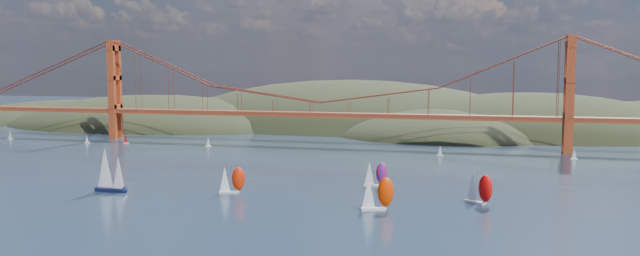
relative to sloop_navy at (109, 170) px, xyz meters
The scene contains 14 objects.
ground 57.64m from the sloop_navy, 50.77° to the right, with size 1200.00×1200.00×0.00m, color black.
headlands 248.40m from the sloop_navy, 70.87° to the left, with size 725.00×225.00×96.00m.
bridge 142.24m from the sloop_navy, 75.76° to the left, with size 552.00×12.00×55.00m.
sloop_navy is the anchor object (origin of this frame).
racer_0 40.17m from the sloop_navy, 10.09° to the left, with size 8.58×5.44×9.60m.
racer_1 88.43m from the sloop_navy, ahead, with size 9.58×5.92×10.72m.
racer_2 116.49m from the sloop_navy, ahead, with size 8.92×7.49×10.28m.
racer_rwb 87.47m from the sloop_navy, 19.94° to the left, with size 8.24×3.64×9.34m.
distant_boat_0 181.33m from the sloop_navy, 139.95° to the left, with size 3.00×2.00×4.70m.
distant_boat_1 139.10m from the sloop_navy, 127.72° to the left, with size 3.00×2.00×4.70m.
distant_boat_2 131.91m from the sloop_navy, 119.44° to the left, with size 3.00×2.00×4.70m.
distant_boat_3 114.95m from the sloop_navy, 98.60° to the left, with size 3.00×2.00×4.70m.
distant_boat_4 192.45m from the sloop_navy, 35.70° to the left, with size 3.00×2.00×4.70m.
distant_boat_8 147.09m from the sloop_navy, 47.74° to the left, with size 3.00×2.00×4.70m.
Camera 1 is at (79.57, -131.64, 40.44)m, focal length 35.00 mm.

